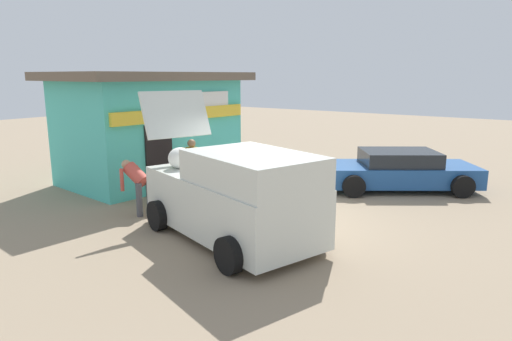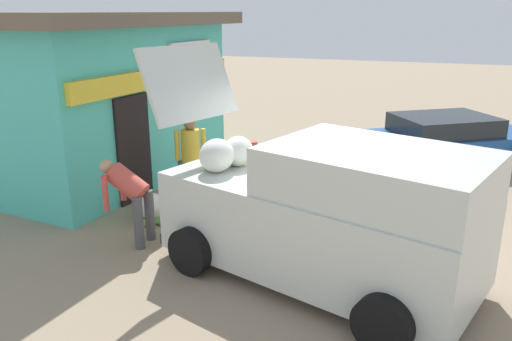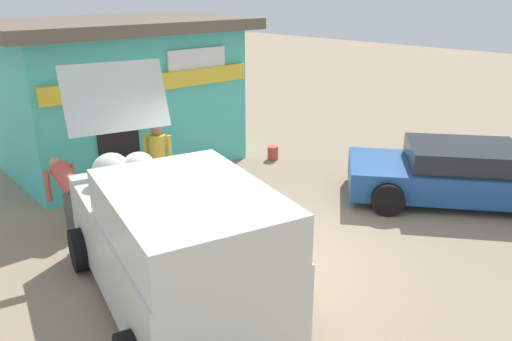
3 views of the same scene
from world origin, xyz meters
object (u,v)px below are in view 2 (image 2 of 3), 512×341
at_px(paint_bucket, 252,148).
at_px(delivery_van, 327,212).
at_px(customer_bending, 130,193).
at_px(vendor_standing, 191,154).
at_px(unloaded_banana_pile, 152,207).
at_px(parked_sedan, 442,141).
at_px(storefront_bar, 97,95).

bearing_deg(paint_bucket, delivery_van, -149.84).
bearing_deg(customer_bending, vendor_standing, -2.57).
bearing_deg(paint_bucket, unloaded_banana_pile, 178.46).
bearing_deg(parked_sedan, vendor_standing, 135.49).
bearing_deg(paint_bucket, storefront_bar, 138.12).
bearing_deg(parked_sedan, storefront_bar, 116.81).
height_order(parked_sedan, paint_bucket, parked_sedan).
height_order(customer_bending, unloaded_banana_pile, customer_bending).
xyz_separation_m(customer_bending, paint_bucket, (5.41, 0.11, -0.65)).
relative_size(unloaded_banana_pile, paint_bucket, 2.66).
xyz_separation_m(vendor_standing, customer_bending, (-1.83, 0.08, -0.13)).
bearing_deg(delivery_van, storefront_bar, 64.06).
bearing_deg(parked_sedan, paint_bucket, 99.67).
distance_m(storefront_bar, vendor_standing, 2.89).
bearing_deg(vendor_standing, storefront_bar, 72.21).
distance_m(parked_sedan, unloaded_banana_pile, 6.96).
relative_size(customer_bending, unloaded_banana_pile, 1.46).
height_order(storefront_bar, unloaded_banana_pile, storefront_bar).
height_order(storefront_bar, parked_sedan, storefront_bar).
height_order(parked_sedan, customer_bending, customer_bending).
xyz_separation_m(storefront_bar, vendor_standing, (-0.85, -2.64, -0.81)).
distance_m(vendor_standing, customer_bending, 1.84).
bearing_deg(parked_sedan, delivery_van, 168.38).
relative_size(storefront_bar, unloaded_banana_pile, 6.79).
bearing_deg(customer_bending, delivery_van, -91.09).
relative_size(delivery_van, vendor_standing, 2.97).
distance_m(customer_bending, paint_bucket, 5.45).
relative_size(customer_bending, paint_bucket, 3.87).
xyz_separation_m(storefront_bar, paint_bucket, (2.73, -2.45, -1.59)).
bearing_deg(customer_bending, parked_sedan, -35.17).
height_order(storefront_bar, paint_bucket, storefront_bar).
distance_m(parked_sedan, paint_bucket, 4.54).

